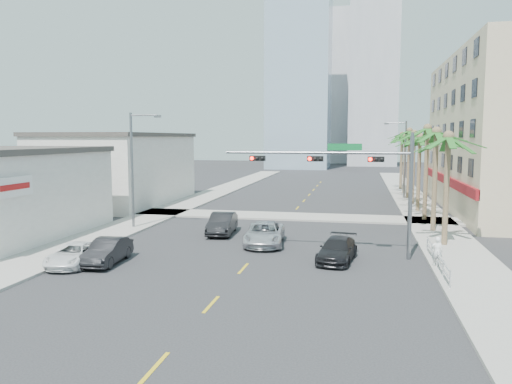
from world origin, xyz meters
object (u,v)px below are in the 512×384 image
(traffic_signal_mast, at_px, (354,172))
(car_parked_mid, at_px, (107,251))
(car_parked_far, at_px, (74,255))
(car_lane_center, at_px, (264,234))
(car_lane_right, at_px, (337,250))
(pedestrian, at_px, (437,252))
(car_lane_left, at_px, (222,224))

(traffic_signal_mast, distance_m, car_parked_mid, 14.93)
(car_parked_far, distance_m, car_lane_center, 11.97)
(car_parked_mid, xyz_separation_m, car_parked_far, (-1.60, -0.76, -0.10))
(car_parked_mid, distance_m, car_lane_right, 13.12)
(car_parked_mid, relative_size, pedestrian, 2.67)
(car_parked_mid, distance_m, car_parked_far, 1.77)
(car_parked_far, distance_m, pedestrian, 19.98)
(pedestrian, bearing_deg, car_parked_mid, 12.47)
(car_parked_mid, xyz_separation_m, car_lane_right, (12.72, 3.22, -0.04))
(car_lane_center, relative_size, car_lane_right, 1.16)
(car_parked_far, xyz_separation_m, car_lane_center, (9.39, 7.42, 0.13))
(car_lane_right, bearing_deg, car_lane_left, 151.00)
(car_lane_right, xyz_separation_m, pedestrian, (5.38, -0.64, 0.29))
(traffic_signal_mast, relative_size, car_lane_right, 2.43)
(traffic_signal_mast, height_order, car_lane_center, traffic_signal_mast)
(car_lane_center, distance_m, pedestrian, 11.09)
(traffic_signal_mast, xyz_separation_m, car_parked_far, (-15.18, -5.17, -4.45))
(car_parked_mid, bearing_deg, car_lane_right, 9.47)
(traffic_signal_mast, xyz_separation_m, car_lane_center, (-5.79, 2.25, -4.33))
(traffic_signal_mast, bearing_deg, car_lane_left, 151.03)
(car_parked_far, relative_size, car_lane_left, 0.93)
(car_lane_center, bearing_deg, car_lane_right, -40.45)
(car_lane_right, bearing_deg, car_parked_far, -156.79)
(car_parked_mid, distance_m, pedestrian, 18.28)
(car_lane_center, bearing_deg, car_parked_mid, -145.02)
(car_parked_far, relative_size, pedestrian, 2.73)
(car_parked_far, relative_size, car_lane_center, 0.83)
(car_lane_center, height_order, pedestrian, pedestrian)
(car_lane_center, height_order, car_lane_right, car_lane_center)
(car_lane_left, relative_size, car_lane_center, 0.89)
(car_parked_mid, xyz_separation_m, pedestrian, (18.10, 2.57, 0.25))
(car_parked_far, xyz_separation_m, pedestrian, (19.70, 3.33, 0.34))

